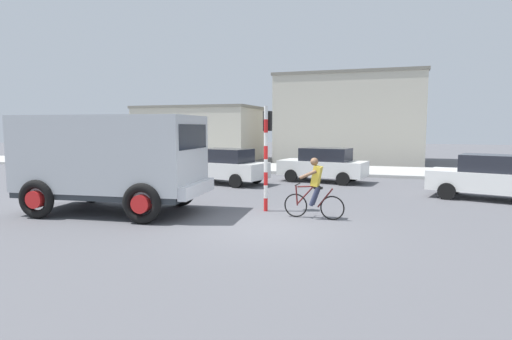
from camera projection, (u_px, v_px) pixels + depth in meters
name	position (u px, v px, depth m)	size (l,w,h in m)	color
ground_plane	(266.00, 227.00, 10.69)	(120.00, 120.00, 0.00)	#56565B
sidewalk_far	(337.00, 170.00, 24.21)	(80.00, 5.00, 0.16)	#ADADA8
truck_foreground	(113.00, 157.00, 12.43)	(5.64, 3.23, 2.90)	#B2B7BC
cyclist	(314.00, 188.00, 11.59)	(1.73, 0.50, 1.72)	black
traffic_light_pole	(267.00, 144.00, 12.60)	(0.24, 0.43, 3.20)	red
car_red_near	(224.00, 166.00, 18.85)	(4.27, 2.52, 1.60)	white
car_white_mid	(323.00, 165.00, 19.53)	(4.23, 2.37, 1.60)	white
car_far_side	(491.00, 177.00, 14.65)	(4.32, 2.77, 1.60)	white
building_corner_left	(201.00, 133.00, 33.55)	(9.35, 6.24, 4.21)	#B2AD9E
building_mid_block	(350.00, 119.00, 31.53)	(10.45, 7.64, 6.42)	#B2AD9E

